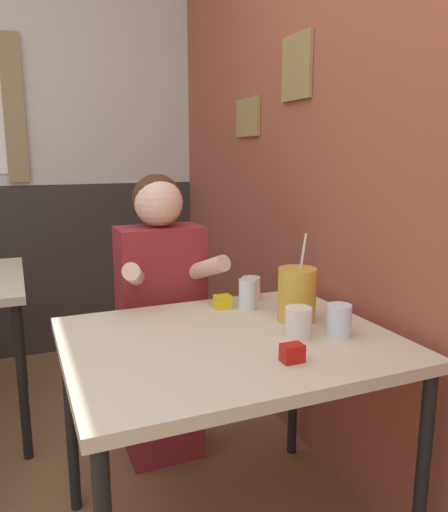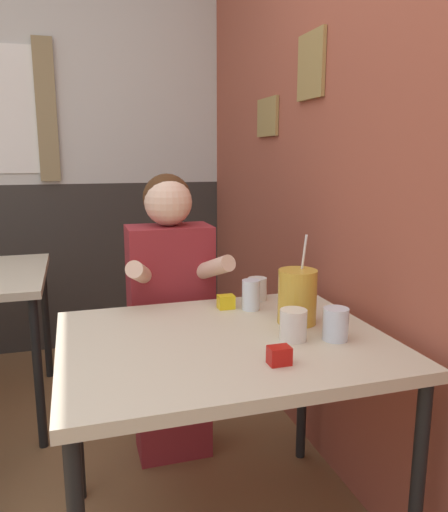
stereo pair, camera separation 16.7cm
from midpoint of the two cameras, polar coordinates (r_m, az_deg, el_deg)
The scene contains 11 objects.
brick_wall_right at distance 2.44m, azimuth 3.70°, elevation 13.03°, with size 0.08×4.32×2.70m.
back_wall at distance 3.37m, azimuth -25.01°, elevation 11.69°, with size 5.28×0.09×2.70m.
main_table at distance 1.59m, azimuth -2.44°, elevation -11.52°, with size 1.00×0.82×0.73m.
person_seated at distance 2.10m, azimuth -9.43°, elevation -6.89°, with size 0.42×0.40×1.21m.
cocktail_pitcher at distance 1.70m, azimuth 5.55°, elevation -4.43°, with size 0.13×0.13×0.30m.
glass_near_pitcher at distance 1.82m, azimuth 0.08°, elevation -4.42°, with size 0.07×0.07×0.11m.
glass_center at distance 1.95m, azimuth 0.63°, elevation -3.72°, with size 0.07×0.07×0.09m.
glass_far_side at distance 1.56m, azimuth 5.44°, elevation -7.61°, with size 0.08×0.08×0.10m.
glass_by_brick at distance 1.58m, azimuth 10.05°, elevation -7.29°, with size 0.08×0.08×0.10m.
condiment_ketchup at distance 1.38m, azimuth 4.35°, elevation -11.06°, with size 0.06×0.04×0.05m.
condiment_mustard at distance 1.84m, azimuth -2.77°, elevation -5.30°, with size 0.06×0.04×0.05m.
Camera 1 is at (0.01, -0.99, 1.29)m, focal length 35.00 mm.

